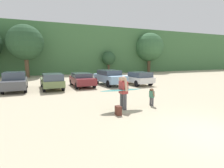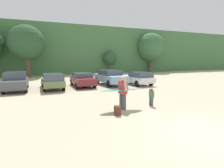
{
  "view_description": "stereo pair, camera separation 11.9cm",
  "coord_description": "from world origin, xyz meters",
  "px_view_note": "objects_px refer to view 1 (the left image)",
  "views": [
    {
      "loc": [
        -5.65,
        -4.23,
        2.71
      ],
      "look_at": [
        -0.78,
        7.53,
        0.91
      ],
      "focal_mm": 28.16,
      "sensor_mm": 36.0,
      "label": 1
    },
    {
      "loc": [
        -5.54,
        -4.28,
        2.71
      ],
      "look_at": [
        -0.78,
        7.53,
        0.91
      ],
      "focal_mm": 28.16,
      "sensor_mm": 36.0,
      "label": 2
    }
  ],
  "objects_px": {
    "parked_car_dark_gray": "(15,81)",
    "person_adult": "(123,91)",
    "surfboard_teal": "(121,90)",
    "parked_car_olive_green": "(52,81)",
    "parked_car_white": "(137,78)",
    "parked_car_maroon": "(82,79)",
    "parked_car_sky_blue": "(109,77)",
    "person_child": "(152,96)",
    "backpack_dropped": "(118,111)"
  },
  "relations": [
    {
      "from": "parked_car_dark_gray",
      "to": "parked_car_olive_green",
      "type": "xyz_separation_m",
      "value": [
        3.0,
        -0.57,
        -0.03
      ]
    },
    {
      "from": "parked_car_olive_green",
      "to": "surfboard_teal",
      "type": "distance_m",
      "value": 8.72
    },
    {
      "from": "surfboard_teal",
      "to": "parked_car_dark_gray",
      "type": "bearing_deg",
      "value": -53.97
    },
    {
      "from": "parked_car_dark_gray",
      "to": "surfboard_teal",
      "type": "height_order",
      "value": "parked_car_dark_gray"
    },
    {
      "from": "person_child",
      "to": "surfboard_teal",
      "type": "relative_size",
      "value": 0.44
    },
    {
      "from": "parked_car_white",
      "to": "surfboard_teal",
      "type": "relative_size",
      "value": 1.74
    },
    {
      "from": "parked_car_dark_gray",
      "to": "parked_car_olive_green",
      "type": "distance_m",
      "value": 3.05
    },
    {
      "from": "parked_car_sky_blue",
      "to": "person_child",
      "type": "height_order",
      "value": "parked_car_sky_blue"
    },
    {
      "from": "parked_car_white",
      "to": "surfboard_teal",
      "type": "height_order",
      "value": "parked_car_white"
    },
    {
      "from": "parked_car_maroon",
      "to": "parked_car_sky_blue",
      "type": "height_order",
      "value": "parked_car_sky_blue"
    },
    {
      "from": "parked_car_dark_gray",
      "to": "parked_car_white",
      "type": "bearing_deg",
      "value": -96.89
    },
    {
      "from": "parked_car_maroon",
      "to": "person_adult",
      "type": "xyz_separation_m",
      "value": [
        0.27,
        -8.78,
        0.3
      ]
    },
    {
      "from": "person_adult",
      "to": "surfboard_teal",
      "type": "relative_size",
      "value": 0.76
    },
    {
      "from": "parked_car_dark_gray",
      "to": "backpack_dropped",
      "type": "relative_size",
      "value": 9.8
    },
    {
      "from": "parked_car_maroon",
      "to": "backpack_dropped",
      "type": "height_order",
      "value": "parked_car_maroon"
    },
    {
      "from": "person_child",
      "to": "surfboard_teal",
      "type": "xyz_separation_m",
      "value": [
        -1.96,
        0.03,
        0.47
      ]
    },
    {
      "from": "parked_car_dark_gray",
      "to": "person_adult",
      "type": "relative_size",
      "value": 2.43
    },
    {
      "from": "parked_car_maroon",
      "to": "parked_car_white",
      "type": "xyz_separation_m",
      "value": [
        5.72,
        -1.06,
        0.02
      ]
    },
    {
      "from": "parked_car_dark_gray",
      "to": "parked_car_maroon",
      "type": "distance_m",
      "value": 5.87
    },
    {
      "from": "parked_car_olive_green",
      "to": "backpack_dropped",
      "type": "xyz_separation_m",
      "value": [
        2.46,
        -9.04,
        -0.55
      ]
    },
    {
      "from": "surfboard_teal",
      "to": "backpack_dropped",
      "type": "xyz_separation_m",
      "value": [
        -0.57,
        -0.87,
        -0.83
      ]
    },
    {
      "from": "person_child",
      "to": "backpack_dropped",
      "type": "xyz_separation_m",
      "value": [
        -2.53,
        -0.84,
        -0.36
      ]
    },
    {
      "from": "surfboard_teal",
      "to": "backpack_dropped",
      "type": "height_order",
      "value": "surfboard_teal"
    },
    {
      "from": "parked_car_olive_green",
      "to": "person_child",
      "type": "height_order",
      "value": "parked_car_olive_green"
    },
    {
      "from": "parked_car_white",
      "to": "backpack_dropped",
      "type": "height_order",
      "value": "parked_car_white"
    },
    {
      "from": "parked_car_olive_green",
      "to": "surfboard_teal",
      "type": "xyz_separation_m",
      "value": [
        3.03,
        -8.17,
        0.28
      ]
    },
    {
      "from": "parked_car_olive_green",
      "to": "parked_car_white",
      "type": "xyz_separation_m",
      "value": [
        8.6,
        -0.47,
        -0.04
      ]
    },
    {
      "from": "surfboard_teal",
      "to": "backpack_dropped",
      "type": "bearing_deg",
      "value": 58.35
    },
    {
      "from": "person_child",
      "to": "parked_car_dark_gray",
      "type": "bearing_deg",
      "value": -54.13
    },
    {
      "from": "backpack_dropped",
      "to": "person_adult",
      "type": "bearing_deg",
      "value": 51.16
    },
    {
      "from": "parked_car_sky_blue",
      "to": "backpack_dropped",
      "type": "xyz_separation_m",
      "value": [
        -3.33,
        -9.57,
        -0.63
      ]
    },
    {
      "from": "parked_car_sky_blue",
      "to": "parked_car_white",
      "type": "height_order",
      "value": "parked_car_sky_blue"
    },
    {
      "from": "parked_car_olive_green",
      "to": "person_adult",
      "type": "height_order",
      "value": "person_adult"
    },
    {
      "from": "parked_car_dark_gray",
      "to": "backpack_dropped",
      "type": "height_order",
      "value": "parked_car_dark_gray"
    },
    {
      "from": "parked_car_olive_green",
      "to": "person_child",
      "type": "distance_m",
      "value": 9.6
    },
    {
      "from": "parked_car_white",
      "to": "parked_car_olive_green",
      "type": "bearing_deg",
      "value": 82.25
    },
    {
      "from": "person_adult",
      "to": "surfboard_teal",
      "type": "bearing_deg",
      "value": -12.8
    },
    {
      "from": "person_adult",
      "to": "parked_car_maroon",
      "type": "bearing_deg",
      "value": -94.66
    },
    {
      "from": "person_adult",
      "to": "backpack_dropped",
      "type": "height_order",
      "value": "person_adult"
    },
    {
      "from": "parked_car_sky_blue",
      "to": "surfboard_teal",
      "type": "distance_m",
      "value": 9.13
    },
    {
      "from": "parked_car_maroon",
      "to": "parked_car_sky_blue",
      "type": "distance_m",
      "value": 2.91
    },
    {
      "from": "person_adult",
      "to": "backpack_dropped",
      "type": "xyz_separation_m",
      "value": [
        -0.69,
        -0.86,
        -0.8
      ]
    },
    {
      "from": "parked_car_maroon",
      "to": "parked_car_sky_blue",
      "type": "xyz_separation_m",
      "value": [
        2.91,
        -0.07,
        0.13
      ]
    },
    {
      "from": "parked_car_olive_green",
      "to": "person_child",
      "type": "relative_size",
      "value": 4.29
    },
    {
      "from": "parked_car_olive_green",
      "to": "surfboard_teal",
      "type": "bearing_deg",
      "value": -161.89
    },
    {
      "from": "parked_car_olive_green",
      "to": "backpack_dropped",
      "type": "relative_size",
      "value": 9.94
    },
    {
      "from": "person_child",
      "to": "surfboard_teal",
      "type": "distance_m",
      "value": 2.01
    },
    {
      "from": "parked_car_maroon",
      "to": "parked_car_sky_blue",
      "type": "relative_size",
      "value": 0.89
    },
    {
      "from": "parked_car_maroon",
      "to": "surfboard_teal",
      "type": "distance_m",
      "value": 8.78
    },
    {
      "from": "parked_car_dark_gray",
      "to": "person_child",
      "type": "xyz_separation_m",
      "value": [
        7.98,
        -8.77,
        -0.22
      ]
    }
  ]
}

